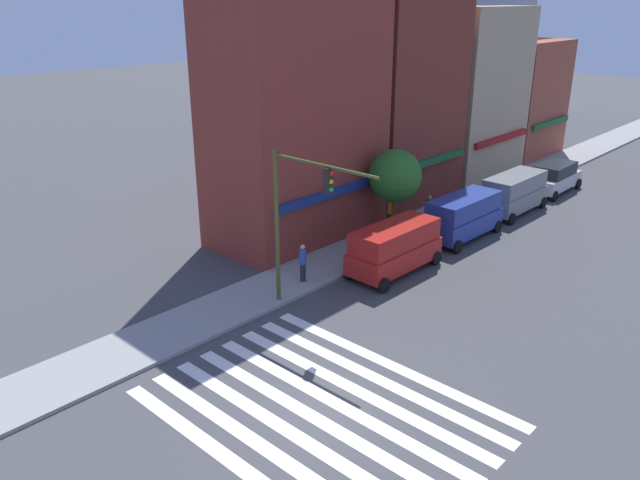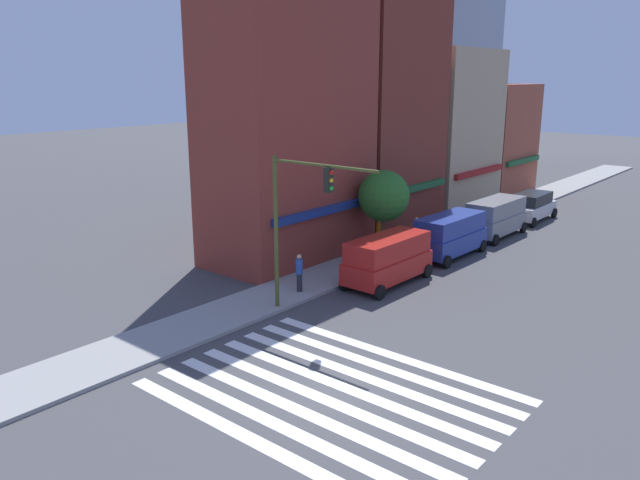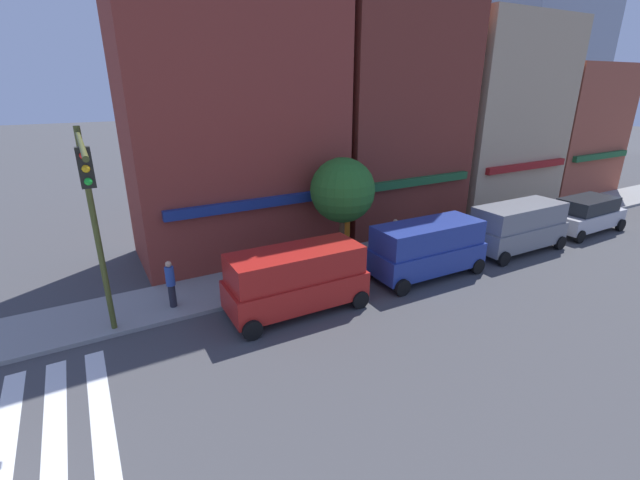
% 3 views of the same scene
% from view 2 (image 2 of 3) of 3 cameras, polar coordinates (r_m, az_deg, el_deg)
% --- Properties ---
extents(ground_plane, '(200.00, 200.00, 0.00)m').
position_cam_2_polar(ground_plane, '(20.45, 1.07, -13.74)').
color(ground_plane, '#424244').
extents(sidewalk_left, '(120.00, 3.00, 0.15)m').
position_cam_2_polar(sidewalk_left, '(25.33, -12.39, -8.09)').
color(sidewalk_left, gray).
rests_on(sidewalk_left, ground_plane).
extents(crosswalk_stripes, '(7.54, 10.80, 0.01)m').
position_cam_2_polar(crosswalk_stripes, '(20.45, 1.07, -13.73)').
color(crosswalk_stripes, silver).
rests_on(crosswalk_stripes, ground_plane).
extents(storefront_row, '(34.04, 5.30, 15.56)m').
position_cam_2_polar(storefront_row, '(41.89, 7.02, 10.62)').
color(storefront_row, maroon).
rests_on(storefront_row, ground_plane).
extents(traffic_signal, '(0.32, 5.21, 6.67)m').
position_cam_2_polar(traffic_signal, '(25.12, -2.15, 2.80)').
color(traffic_signal, '#474C1E').
rests_on(traffic_signal, ground_plane).
extents(van_red, '(5.03, 2.22, 2.34)m').
position_cam_2_polar(van_red, '(30.16, 6.21, -1.65)').
color(van_red, '#B21E19').
rests_on(van_red, ground_plane).
extents(van_blue, '(5.04, 2.22, 2.34)m').
position_cam_2_polar(van_blue, '(35.31, 11.81, 0.54)').
color(van_blue, navy).
rests_on(van_blue, ground_plane).
extents(van_grey, '(5.02, 2.22, 2.34)m').
position_cam_2_polar(van_grey, '(40.47, 15.77, 2.10)').
color(van_grey, slate).
rests_on(van_grey, ground_plane).
extents(suv_silver, '(4.72, 2.12, 1.94)m').
position_cam_2_polar(suv_silver, '(45.78, 18.77, 2.97)').
color(suv_silver, '#B7B7BC').
rests_on(suv_silver, ground_plane).
extents(pedestrian_orange_vest, '(0.32, 0.32, 1.77)m').
position_cam_2_polar(pedestrian_orange_vest, '(35.69, 5.42, 0.60)').
color(pedestrian_orange_vest, '#23232D').
rests_on(pedestrian_orange_vest, sidewalk_left).
extents(pedestrian_blue_shirt, '(0.32, 0.32, 1.77)m').
position_cam_2_polar(pedestrian_blue_shirt, '(28.57, -1.90, -2.96)').
color(pedestrian_blue_shirt, '#23232D').
rests_on(pedestrian_blue_shirt, sidewalk_left).
extents(pedestrian_green_top, '(0.32, 0.32, 1.77)m').
position_cam_2_polar(pedestrian_green_top, '(36.44, 8.79, 0.78)').
color(pedestrian_green_top, '#23232D').
rests_on(pedestrian_green_top, sidewalk_left).
extents(fire_hydrant, '(0.24, 0.24, 0.84)m').
position_cam_2_polar(fire_hydrant, '(30.46, 2.38, -2.74)').
color(fire_hydrant, red).
rests_on(fire_hydrant, sidewalk_left).
extents(street_tree, '(2.81, 2.81, 4.71)m').
position_cam_2_polar(street_tree, '(34.16, 5.85, 4.02)').
color(street_tree, brown).
rests_on(street_tree, sidewalk_left).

